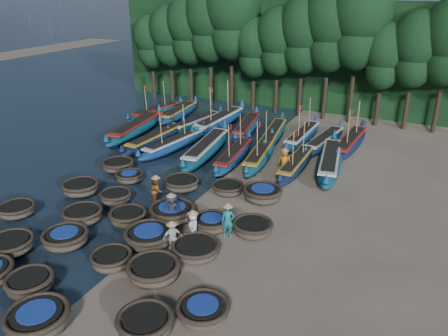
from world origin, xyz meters
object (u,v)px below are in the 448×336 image
at_px(coracle_24, 262,193).
at_px(long_boat_1, 136,128).
at_px(coracle_10, 17,209).
at_px(coracle_17, 172,212).
at_px(long_boat_6, 260,155).
at_px(coracle_7, 111,259).
at_px(fisherman_4, 172,237).
at_px(coracle_3, 38,319).
at_px(long_boat_14, 274,133).
at_px(fisherman_0, 193,226).
at_px(long_boat_2, 156,139).
at_px(long_boat_11, 196,123).
at_px(coracle_21, 129,177).
at_px(fisherman_1, 228,220).
at_px(long_boat_9, 156,112).
at_px(coracle_18, 212,223).
at_px(coracle_12, 128,217).
at_px(long_boat_4, 206,148).
at_px(coracle_9, 203,311).
at_px(long_boat_15, 302,136).
at_px(fisherman_2, 157,190).
at_px(long_boat_16, 324,141).
at_px(coracle_14, 196,249).
at_px(coracle_11, 83,215).
at_px(coracle_23, 228,188).
at_px(coracle_4, 145,324).
at_px(coracle_13, 149,237).
at_px(coracle_20, 118,165).
at_px(coracle_2, 30,283).
at_px(long_boat_12, 219,121).
at_px(long_boat_10, 179,113).
at_px(long_boat_13, 247,127).
at_px(long_boat_7, 296,164).
at_px(coracle_6, 65,238).
at_px(coracle_8, 153,270).
at_px(long_boat_5, 234,155).
at_px(long_boat_3, 174,144).
at_px(coracle_15, 81,188).
at_px(coracle_22, 182,183).
at_px(fisherman_5, 196,133).
at_px(coracle_16, 116,197).
at_px(coracle_19, 253,228).

xyz_separation_m(coracle_24, long_boat_1, (-13.47, 6.47, 0.12)).
height_order(coracle_10, coracle_17, coracle_17).
height_order(long_boat_1, long_boat_6, long_boat_6).
height_order(coracle_7, fisherman_4, fisherman_4).
height_order(coracle_3, long_boat_14, long_boat_14).
bearing_deg(fisherman_4, fisherman_0, 22.72).
relative_size(long_boat_2, long_boat_11, 1.08).
height_order(coracle_21, fisherman_1, fisherman_1).
bearing_deg(long_boat_9, coracle_18, -40.23).
xyz_separation_m(coracle_12, coracle_21, (-3.14, 4.26, -0.07)).
height_order(long_boat_4, long_boat_6, long_boat_6).
height_order(coracle_9, long_boat_15, long_boat_15).
bearing_deg(fisherman_2, coracle_17, -162.81).
bearing_deg(coracle_3, fisherman_4, 74.21).
distance_m(long_boat_14, long_boat_16, 4.02).
distance_m(coracle_14, long_boat_1, 18.14).
distance_m(coracle_11, coracle_23, 8.20).
relative_size(coracle_4, fisherman_4, 1.16).
height_order(coracle_4, coracle_21, coracle_4).
height_order(coracle_13, coracle_20, coracle_13).
bearing_deg(coracle_24, coracle_11, -139.95).
bearing_deg(coracle_11, coracle_7, -32.32).
bearing_deg(coracle_2, long_boat_9, 112.45).
xyz_separation_m(coracle_17, coracle_24, (3.42, 4.07, 0.00)).
xyz_separation_m(coracle_10, coracle_17, (7.65, 3.18, 0.10)).
xyz_separation_m(coracle_10, long_boat_12, (2.85, 18.35, 0.23)).
relative_size(coracle_14, long_boat_4, 0.25).
bearing_deg(fisherman_2, coracle_2, 140.05).
distance_m(coracle_18, long_boat_1, 16.18).
distance_m(long_boat_10, long_boat_13, 7.37).
bearing_deg(long_boat_7, long_boat_11, 153.19).
height_order(coracle_6, long_boat_14, long_boat_14).
relative_size(coracle_9, long_boat_10, 0.32).
distance_m(coracle_8, long_boat_12, 20.87).
xyz_separation_m(coracle_8, long_boat_4, (-4.68, 13.47, 0.12)).
distance_m(coracle_12, long_boat_12, 16.79).
bearing_deg(fisherman_0, long_boat_4, 173.03).
bearing_deg(long_boat_7, long_boat_5, -174.84).
relative_size(coracle_21, coracle_23, 1.04).
height_order(long_boat_15, fisherman_0, long_boat_15).
distance_m(long_boat_3, long_boat_7, 9.24).
bearing_deg(coracle_24, coracle_10, -146.79).
relative_size(coracle_15, coracle_22, 1.18).
distance_m(long_boat_14, fisherman_5, 6.12).
distance_m(fisherman_4, fisherman_5, 15.04).
bearing_deg(long_boat_13, long_boat_1, -160.10).
height_order(coracle_12, long_boat_3, long_boat_3).
xyz_separation_m(coracle_7, coracle_16, (-3.68, 4.89, -0.01)).
height_order(coracle_24, long_boat_16, long_boat_16).
height_order(coracle_3, coracle_19, coracle_3).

